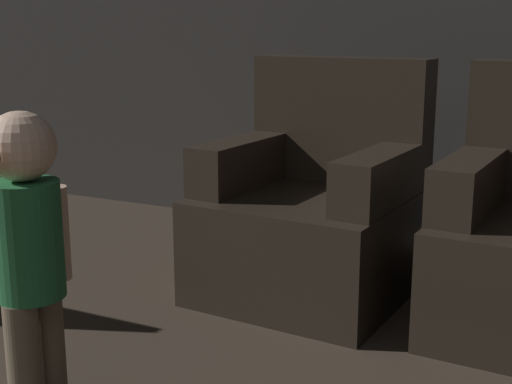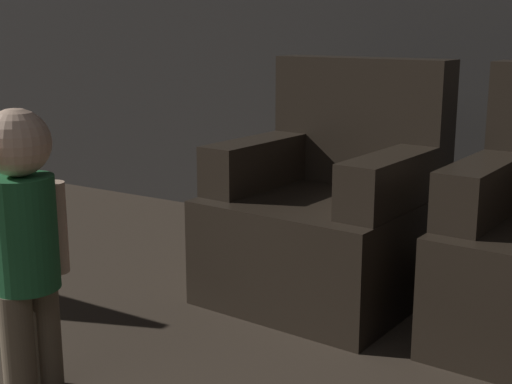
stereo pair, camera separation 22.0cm
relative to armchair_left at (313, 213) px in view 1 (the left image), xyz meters
name	(u,v)px [view 1 (the left image)]	position (x,y,z in m)	size (l,w,h in m)	color
armchair_left	(313,213)	(0.00, 0.00, 0.00)	(0.82, 0.83, 0.95)	black
person_toddler	(26,240)	(-0.35, -1.24, 0.18)	(0.19, 0.59, 0.86)	brown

